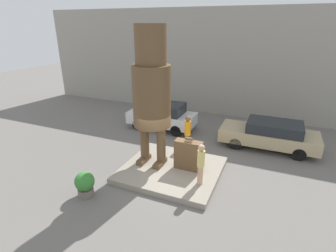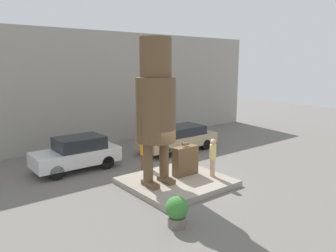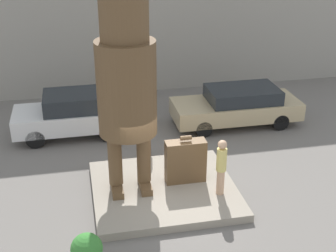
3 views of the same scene
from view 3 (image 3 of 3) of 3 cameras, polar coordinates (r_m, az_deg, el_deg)
The scene contains 10 objects.
ground_plane at distance 13.72m, azimuth -0.48°, elevation -8.20°, with size 60.00×60.00×0.00m, color slate.
pedestal at distance 13.66m, azimuth -0.48°, elevation -7.78°, with size 4.07×3.73×0.24m.
building_backdrop at distance 20.57m, azimuth -5.46°, elevation 13.64°, with size 28.00×0.60×7.04m.
statue_figure at distance 12.12m, azimuth -5.12°, elevation 6.23°, with size 1.57×1.57×5.81m.
giant_suitcase at distance 13.57m, azimuth 2.15°, elevation -4.28°, with size 1.17×0.43×1.46m.
tourist at distance 12.90m, azimuth 6.52°, elevation -4.75°, with size 0.28×0.28×1.66m.
parked_car_white at distance 17.14m, azimuth -11.60°, elevation 1.51°, with size 4.03×1.78×1.60m.
parked_car_tan at distance 17.88m, azimuth 8.47°, elevation 2.53°, with size 4.78×1.87×1.45m.
planter_pot at distance 10.99m, azimuth -9.84°, elevation -14.94°, with size 0.73×0.73×0.98m.
worker_hivis at distance 15.21m, azimuth -2.58°, elevation -0.38°, with size 0.31×0.31×1.84m.
Camera 3 is at (-2.23, -11.28, 7.49)m, focal length 50.00 mm.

